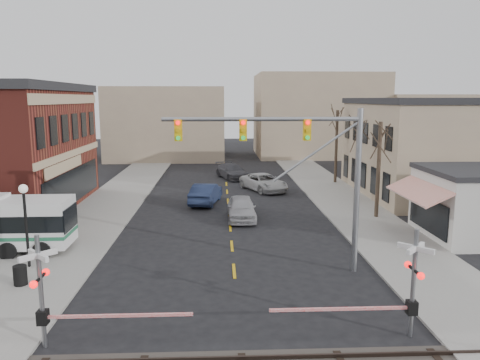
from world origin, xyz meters
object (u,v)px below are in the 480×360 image
at_px(pedestrian_near, 52,238).
at_px(car_a, 241,208).
at_px(rr_crossing_east, 401,285).
at_px(pedestrian_far, 57,229).
at_px(trash_bin, 20,275).
at_px(car_d, 232,171).
at_px(car_c, 264,182).
at_px(street_lamp, 25,208).
at_px(car_b, 206,193).
at_px(rr_crossing_west, 54,293).
at_px(traffic_signal_mast, 304,157).

bearing_deg(pedestrian_near, car_a, -46.96).
height_order(rr_crossing_east, car_a, rr_crossing_east).
height_order(pedestrian_near, pedestrian_far, pedestrian_far).
xyz_separation_m(trash_bin, car_d, (10.38, 28.85, 0.21)).
height_order(car_c, car_d, car_d).
bearing_deg(pedestrian_near, trash_bin, -170.89).
bearing_deg(pedestrian_near, street_lamp, 174.13).
xyz_separation_m(car_c, pedestrian_near, (-13.19, -17.68, 0.19)).
relative_size(street_lamp, car_b, 0.82).
relative_size(rr_crossing_west, pedestrian_far, 3.19).
bearing_deg(car_a, pedestrian_near, -145.74).
xyz_separation_m(car_a, pedestrian_far, (-10.97, -5.49, 0.17)).
distance_m(traffic_signal_mast, street_lamp, 13.86).
bearing_deg(rr_crossing_west, pedestrian_far, 108.37).
distance_m(car_c, pedestrian_near, 22.06).
height_order(traffic_signal_mast, car_d, traffic_signal_mast).
distance_m(car_b, car_c, 7.37).
xyz_separation_m(traffic_signal_mast, car_c, (0.12, 20.73, -4.93)).
bearing_deg(car_c, car_a, -128.28).
height_order(trash_bin, car_d, car_d).
distance_m(street_lamp, pedestrian_near, 2.98).
xyz_separation_m(rr_crossing_east, car_a, (-4.85, 16.79, -1.14)).
height_order(rr_crossing_west, car_c, rr_crossing_west).
height_order(traffic_signal_mast, trash_bin, traffic_signal_mast).
height_order(car_a, car_b, car_b).
relative_size(rr_crossing_west, car_b, 1.10).
relative_size(car_c, car_d, 1.04).
distance_m(rr_crossing_east, pedestrian_near, 18.18).
height_order(car_a, pedestrian_near, pedestrian_near).
bearing_deg(pedestrian_far, car_c, -18.03).
xyz_separation_m(traffic_signal_mast, trash_bin, (-13.03, -1.30, -5.14)).
distance_m(traffic_signal_mast, trash_bin, 14.06).
height_order(rr_crossing_east, car_d, rr_crossing_east).
relative_size(car_a, pedestrian_near, 2.85).
relative_size(car_d, pedestrian_far, 3.07).
distance_m(traffic_signal_mast, car_c, 21.31).
bearing_deg(rr_crossing_west, street_lamp, 117.26).
relative_size(rr_crossing_west, car_a, 1.16).
relative_size(rr_crossing_east, trash_bin, 6.24).
height_order(car_d, pedestrian_far, pedestrian_far).
bearing_deg(trash_bin, car_a, 47.72).
xyz_separation_m(rr_crossing_west, pedestrian_far, (-3.81, 11.47, -0.97)).
relative_size(traffic_signal_mast, pedestrian_near, 5.54).
distance_m(trash_bin, car_c, 25.66).
xyz_separation_m(trash_bin, car_a, (10.58, 11.63, 0.26)).
distance_m(rr_crossing_east, street_lamp, 17.70).
relative_size(rr_crossing_east, car_a, 1.16).
bearing_deg(car_a, pedestrian_far, -153.60).
bearing_deg(car_b, car_d, -90.42).
height_order(rr_crossing_west, pedestrian_near, rr_crossing_west).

